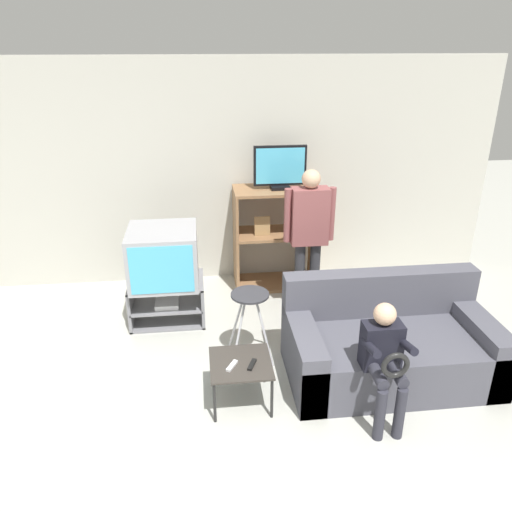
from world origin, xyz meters
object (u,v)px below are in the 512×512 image
(snack_table, at_px, (241,366))
(person_seated_child, at_px, (385,356))
(tv_stand, at_px, (168,301))
(folding_stool, at_px, (250,306))
(couch, at_px, (389,345))
(television_flat, at_px, (280,168))
(remote_control_black, at_px, (252,365))
(television_main, at_px, (163,256))
(person_standing_adult, at_px, (309,228))
(remote_control_white, at_px, (232,366))
(media_shelf, at_px, (276,237))

(snack_table, xyz_separation_m, person_seated_child, (1.05, -0.32, 0.24))
(tv_stand, xyz_separation_m, snack_table, (0.65, -1.40, 0.12))
(folding_stool, height_order, couch, couch)
(television_flat, relative_size, remote_control_black, 4.11)
(television_main, xyz_separation_m, remote_control_black, (0.74, -1.45, -0.34))
(tv_stand, relative_size, couch, 0.43)
(folding_stool, height_order, person_seated_child, person_seated_child)
(television_flat, xyz_separation_m, couch, (0.68, -1.87, -1.14))
(tv_stand, xyz_separation_m, person_seated_child, (1.70, -1.72, 0.36))
(folding_stool, bearing_deg, person_standing_adult, 49.34)
(remote_control_white, height_order, couch, couch)
(tv_stand, relative_size, television_flat, 1.30)
(folding_stool, relative_size, remote_control_black, 4.63)
(folding_stool, bearing_deg, media_shelf, 72.67)
(tv_stand, height_order, couch, couch)
(media_shelf, xyz_separation_m, couch, (0.72, -1.87, -0.32))
(remote_control_black, xyz_separation_m, person_standing_adult, (0.76, 1.50, 0.56))
(media_shelf, xyz_separation_m, folding_stool, (-0.46, -1.47, -0.08))
(folding_stool, bearing_deg, tv_stand, 135.74)
(remote_control_white, distance_m, person_standing_adult, 1.84)
(couch, relative_size, person_seated_child, 1.81)
(remote_control_black, bearing_deg, person_standing_adult, 86.15)
(person_standing_adult, bearing_deg, folding_stool, -130.66)
(remote_control_black, xyz_separation_m, couch, (1.24, 0.28, -0.11))
(snack_table, xyz_separation_m, person_standing_adult, (0.85, 1.44, 0.61))
(television_main, relative_size, folding_stool, 1.03)
(snack_table, bearing_deg, media_shelf, 73.97)
(television_main, height_order, couch, television_main)
(person_seated_child, bearing_deg, television_flat, 99.74)
(tv_stand, bearing_deg, media_shelf, 29.12)
(television_flat, bearing_deg, remote_control_black, -104.42)
(person_seated_child, bearing_deg, remote_control_white, 166.56)
(media_shelf, distance_m, remote_control_black, 2.23)
(television_main, relative_size, person_standing_adult, 0.44)
(media_shelf, relative_size, television_flat, 2.03)
(snack_table, distance_m, person_seated_child, 1.13)
(television_main, xyz_separation_m, folding_stool, (0.80, -0.77, -0.20))
(folding_stool, height_order, remote_control_black, folding_stool)
(couch, bearing_deg, snack_table, -170.29)
(snack_table, xyz_separation_m, couch, (1.32, 0.23, -0.06))
(television_flat, relative_size, snack_table, 1.20)
(television_main, xyz_separation_m, remote_control_white, (0.58, -1.45, -0.34))
(media_shelf, height_order, person_standing_adult, person_standing_adult)
(tv_stand, height_order, snack_table, tv_stand)
(folding_stool, relative_size, person_seated_child, 0.68)
(television_main, distance_m, television_flat, 1.63)
(folding_stool, distance_m, snack_table, 0.67)
(couch, bearing_deg, tv_stand, 149.26)
(folding_stool, xyz_separation_m, remote_control_black, (-0.06, -0.68, -0.14))
(couch, xyz_separation_m, person_standing_adult, (-0.48, 1.22, 0.66))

